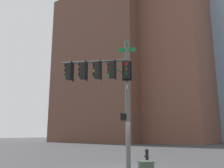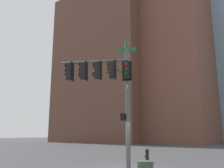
{
  "view_description": "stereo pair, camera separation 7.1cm",
  "coord_description": "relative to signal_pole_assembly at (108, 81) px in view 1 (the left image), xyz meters",
  "views": [
    {
      "loc": [
        -7.3,
        11.52,
        1.85
      ],
      "look_at": [
        0.42,
        0.23,
        4.71
      ],
      "focal_mm": 38.34,
      "sensor_mm": 36.0,
      "label": 1
    },
    {
      "loc": [
        -7.36,
        11.48,
        1.85
      ],
      "look_at": [
        0.42,
        0.23,
        4.71
      ],
      "focal_mm": 38.34,
      "sensor_mm": 36.0,
      "label": 2
    }
  ],
  "objects": [
    {
      "name": "building_brick_nearside",
      "position": [
        16.35,
        -40.09,
        14.7
      ],
      "size": [
        27.43,
        17.24,
        39.18
      ],
      "primitive_type": "cube",
      "color": "brown",
      "rests_on": "ground_plane"
    },
    {
      "name": "building_brick_farside",
      "position": [
        2.85,
        -58.75,
        11.09
      ],
      "size": [
        22.74,
        15.44,
        31.97
      ],
      "primitive_type": "cube",
      "color": "brown",
      "rests_on": "ground_plane"
    },
    {
      "name": "building_glass_tower",
      "position": [
        2.43,
        -59.73,
        34.42
      ],
      "size": [
        26.07,
        24.01,
        78.63
      ],
      "primitive_type": "cube",
      "color": "#7A99B2",
      "rests_on": "ground_plane"
    },
    {
      "name": "fire_hydrant",
      "position": [
        -0.4,
        -4.01,
        -4.42
      ],
      "size": [
        0.34,
        0.26,
        0.87
      ],
      "color": "black",
      "rests_on": "ground_plane"
    },
    {
      "name": "signal_pole_assembly",
      "position": [
        0.0,
        0.0,
        0.0
      ],
      "size": [
        4.17,
        2.3,
        7.32
      ],
      "rotation": [
        0.0,
        0.0,
        0.45
      ],
      "color": "#4C514C",
      "rests_on": "ground_plane"
    },
    {
      "name": "building_brick_midblock",
      "position": [
        25.58,
        -37.16,
        13.06
      ],
      "size": [
        22.78,
        19.41,
        35.89
      ],
      "primitive_type": "cube",
      "color": "brown",
      "rests_on": "ground_plane"
    }
  ]
}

